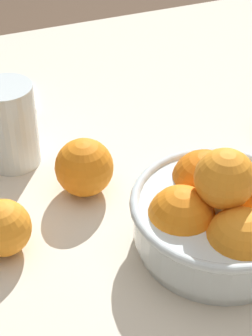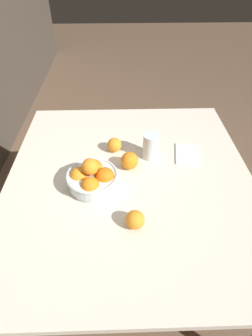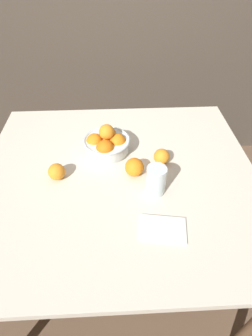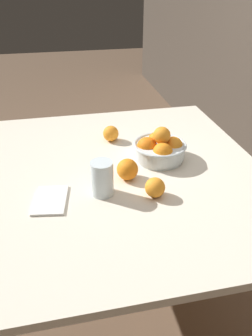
# 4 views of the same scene
# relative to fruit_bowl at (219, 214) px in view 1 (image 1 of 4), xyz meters

# --- Properties ---
(dining_table) EXTENTS (1.22, 1.11, 0.77)m
(dining_table) POSITION_rel_fruit_bowl_xyz_m (0.05, -0.16, -0.12)
(dining_table) COLOR beige
(dining_table) RESTS_ON ground_plane
(fruit_bowl) EXTENTS (0.22, 0.22, 0.15)m
(fruit_bowl) POSITION_rel_fruit_bowl_xyz_m (0.00, 0.00, 0.00)
(fruit_bowl) COLOR silver
(fruit_bowl) RESTS_ON dining_table
(juice_glass) EXTENTS (0.08, 0.08, 0.13)m
(juice_glass) POSITION_rel_fruit_bowl_xyz_m (0.19, -0.27, 0.01)
(juice_glass) COLOR #F4A314
(juice_glass) RESTS_ON dining_table
(orange_loose_front) EXTENTS (0.08, 0.08, 0.08)m
(orange_loose_front) POSITION_rel_fruit_bowl_xyz_m (0.12, -0.16, -0.01)
(orange_loose_front) COLOR orange
(orange_loose_front) RESTS_ON dining_table
(orange_loose_aside) EXTENTS (0.07, 0.07, 0.07)m
(orange_loose_aside) POSITION_rel_fruit_bowl_xyz_m (0.25, -0.09, -0.02)
(orange_loose_aside) COLOR orange
(orange_loose_aside) RESTS_ON dining_table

